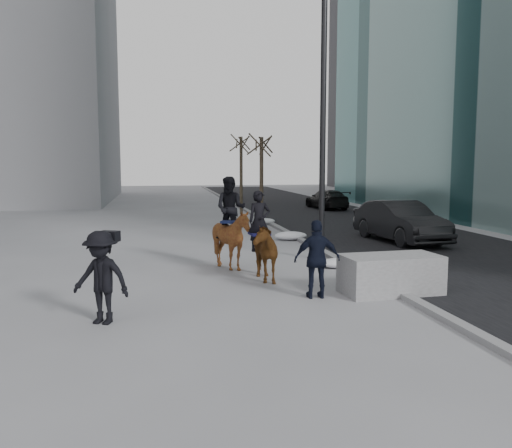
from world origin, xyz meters
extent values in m
plane|color=gray|center=(0.00, 0.00, 0.00)|extent=(120.00, 120.00, 0.00)
cube|color=black|center=(7.00, 10.00, 0.01)|extent=(8.00, 90.00, 0.01)
cube|color=gray|center=(3.00, 10.00, 0.06)|extent=(0.25, 90.00, 0.12)
cube|color=#97979A|center=(2.88, -0.36, 0.45)|extent=(2.31, 1.28, 0.89)
imported|color=black|center=(6.68, 7.29, 0.78)|extent=(2.12, 4.89, 1.56)
imported|color=black|center=(8.46, 21.99, 0.62)|extent=(2.04, 4.41, 1.25)
imported|color=#4E250F|center=(0.18, 1.58, 0.75)|extent=(0.94, 1.83, 1.50)
imported|color=black|center=(0.18, 1.73, 1.51)|extent=(0.60, 0.42, 1.57)
cube|color=#0F0F39|center=(0.18, 1.73, 1.18)|extent=(0.52, 0.60, 0.06)
imported|color=#46170E|center=(-0.36, 3.07, 0.86)|extent=(1.85, 1.95, 1.72)
imported|color=black|center=(-0.36, 3.22, 1.73)|extent=(1.05, 0.94, 1.79)
cube|color=#0F1638|center=(-0.36, 3.22, 1.35)|extent=(0.65, 0.69, 0.06)
imported|color=black|center=(1.08, -0.46, 0.88)|extent=(1.06, 0.51, 1.75)
cylinder|color=orange|center=(1.03, 0.09, 1.15)|extent=(0.04, 0.18, 0.07)
imported|color=black|center=(-3.45, -1.61, 0.88)|extent=(1.31, 1.09, 1.75)
cube|color=black|center=(-3.30, -1.36, 1.62)|extent=(0.42, 0.36, 0.20)
cylinder|color=black|center=(2.60, 4.16, 4.50)|extent=(0.18, 0.18, 9.00)
ellipsoid|color=white|center=(2.70, 2.79, 0.14)|extent=(1.08, 0.69, 0.27)
ellipsoid|color=white|center=(2.70, 8.51, 0.16)|extent=(1.29, 0.82, 0.33)
ellipsoid|color=white|center=(2.70, 14.04, 0.15)|extent=(1.15, 0.73, 0.29)
camera|label=1|loc=(-2.37, -11.88, 3.01)|focal=38.00mm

